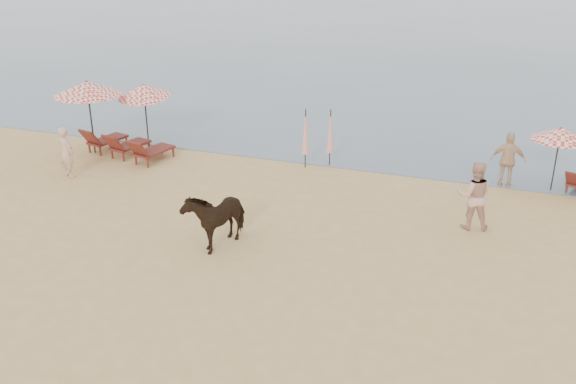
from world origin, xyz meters
name	(u,v)px	position (x,y,z in m)	size (l,w,h in m)	color
ground	(210,327)	(0.00, 0.00, 0.00)	(120.00, 120.00, 0.00)	tan
lounger_cluster_left	(125,144)	(-7.50, 8.61, 0.46)	(3.35, 2.41, 0.67)	#5B2315
umbrella_open_left_a	(87,88)	(-8.83, 8.60, 2.43)	(2.37, 2.37, 2.70)	black
umbrella_open_left_b	(144,91)	(-7.35, 9.91, 2.14)	(1.94, 1.98, 2.47)	black
umbrella_open_right	(560,134)	(7.01, 10.32, 1.89)	(1.72, 1.72, 2.10)	black
umbrella_closed_left	(330,131)	(-0.27, 10.18, 1.24)	(0.25, 0.25, 2.02)	black
umbrella_closed_right	(305,132)	(-1.02, 9.71, 1.28)	(0.25, 0.25, 2.08)	black
cow	(216,216)	(-1.50, 3.54, 0.80)	(0.86, 1.89, 1.60)	black
beachgoer_left	(66,152)	(-8.22, 6.27, 0.87)	(0.63, 0.41, 1.73)	tan
beachgoer_right_a	(474,195)	(4.81, 6.73, 0.98)	(0.95, 0.74, 1.96)	tan
beachgoer_right_b	(508,160)	(5.61, 10.17, 0.91)	(1.07, 0.45, 1.83)	tan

